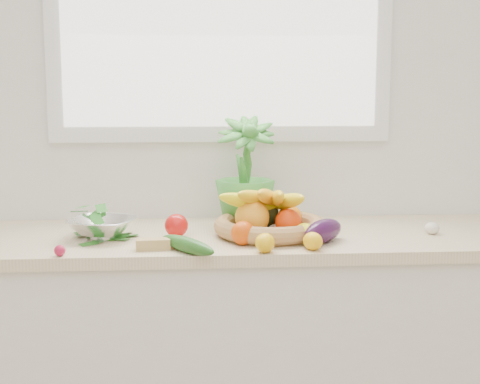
{
  "coord_description": "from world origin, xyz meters",
  "views": [
    {
      "loc": [
        -0.11,
        -0.33,
        1.4
      ],
      "look_at": [
        0.05,
        1.93,
        1.05
      ],
      "focal_mm": 50.0,
      "sensor_mm": 36.0,
      "label": 1
    }
  ],
  "objects": [
    {
      "name": "back_wall",
      "position": [
        0.0,
        2.25,
        1.35
      ],
      "size": [
        4.5,
        0.02,
        2.7
      ],
      "primitive_type": "cube",
      "color": "white",
      "rests_on": "ground"
    },
    {
      "name": "counter_cabinet",
      "position": [
        0.0,
        1.95,
        0.43
      ],
      "size": [
        2.2,
        0.58,
        0.86
      ],
      "primitive_type": "cube",
      "color": "silver",
      "rests_on": "ground"
    },
    {
      "name": "countertop",
      "position": [
        0.0,
        1.95,
        0.88
      ],
      "size": [
        2.24,
        0.62,
        0.04
      ],
      "primitive_type": "cube",
      "color": "beige",
      "rests_on": "counter_cabinet"
    },
    {
      "name": "orange_loose",
      "position": [
        0.05,
        1.78,
        0.94
      ],
      "size": [
        0.09,
        0.09,
        0.08
      ],
      "primitive_type": "sphere",
      "rotation": [
        0.0,
        0.0,
        0.09
      ],
      "color": "#D74506",
      "rests_on": "countertop"
    },
    {
      "name": "lemon_a",
      "position": [
        0.26,
        1.69,
        0.93
      ],
      "size": [
        0.08,
        0.09,
        0.06
      ],
      "primitive_type": "ellipsoid",
      "rotation": [
        0.0,
        0.0,
        0.47
      ],
      "color": "#FCB40D",
      "rests_on": "countertop"
    },
    {
      "name": "lemon_b",
      "position": [
        0.11,
        1.67,
        0.93
      ],
      "size": [
        0.08,
        0.09,
        0.06
      ],
      "primitive_type": "ellipsoid",
      "rotation": [
        0.0,
        0.0,
        -0.23
      ],
      "color": "#F5B30D",
      "rests_on": "countertop"
    },
    {
      "name": "lemon_c",
      "position": [
        0.25,
        1.78,
        0.93
      ],
      "size": [
        0.09,
        0.1,
        0.07
      ],
      "primitive_type": "ellipsoid",
      "rotation": [
        0.0,
        0.0,
        0.23
      ],
      "color": "#FDF10D",
      "rests_on": "countertop"
    },
    {
      "name": "apple",
      "position": [
        -0.17,
        1.91,
        0.94
      ],
      "size": [
        0.09,
        0.09,
        0.08
      ],
      "primitive_type": "sphere",
      "rotation": [
        0.0,
        0.0,
        -0.1
      ],
      "color": "red",
      "rests_on": "countertop"
    },
    {
      "name": "ginger",
      "position": [
        -0.24,
        1.73,
        0.92
      ],
      "size": [
        0.11,
        0.05,
        0.03
      ],
      "primitive_type": "cube",
      "rotation": [
        0.0,
        0.0,
        0.08
      ],
      "color": "tan",
      "rests_on": "countertop"
    },
    {
      "name": "garlic_a",
      "position": [
        0.72,
        1.89,
        0.92
      ],
      "size": [
        0.05,
        0.05,
        0.04
      ],
      "primitive_type": "ellipsoid",
      "rotation": [
        0.0,
        0.0,
        -0.1
      ],
      "color": "white",
      "rests_on": "countertop"
    },
    {
      "name": "garlic_b",
      "position": [
        0.36,
        1.97,
        0.92
      ],
      "size": [
        0.06,
        0.06,
        0.04
      ],
      "primitive_type": "ellipsoid",
      "rotation": [
        0.0,
        0.0,
        -0.39
      ],
      "color": "silver",
      "rests_on": "countertop"
    },
    {
      "name": "garlic_c",
      "position": [
        0.17,
        1.9,
        0.92
      ],
      "size": [
        0.07,
        0.07,
        0.04
      ],
      "primitive_type": "ellipsoid",
      "rotation": [
        0.0,
        0.0,
        -0.41
      ],
      "color": "silver",
      "rests_on": "countertop"
    },
    {
      "name": "eggplant",
      "position": [
        0.31,
        1.79,
        0.94
      ],
      "size": [
        0.19,
        0.19,
        0.08
      ],
      "primitive_type": "ellipsoid",
      "rotation": [
        0.0,
        0.0,
        -0.75
      ],
      "color": "#2E0D32",
      "rests_on": "countertop"
    },
    {
      "name": "cucumber",
      "position": [
        -0.13,
        1.69,
        0.92
      ],
      "size": [
        0.2,
        0.24,
        0.05
      ],
      "primitive_type": "ellipsoid",
      "rotation": [
        0.0,
        0.0,
        0.64
      ],
      "color": "#225418",
      "rests_on": "countertop"
    },
    {
      "name": "radish",
      "position": [
        -0.52,
        1.67,
        0.92
      ],
      "size": [
        0.04,
        0.04,
        0.03
      ],
      "primitive_type": "sphere",
      "rotation": [
        0.0,
        0.0,
        -0.04
      ],
      "color": "#B4163C",
      "rests_on": "countertop"
    },
    {
      "name": "potted_herb",
      "position": [
        0.08,
        2.05,
        1.11
      ],
      "size": [
        0.22,
        0.22,
        0.38
      ],
      "primitive_type": "imported",
      "rotation": [
        0.0,
        0.0,
        -0.01
      ],
      "color": "#3D8D33",
      "rests_on": "countertop"
    },
    {
      "name": "fruit_basket",
      "position": [
        0.15,
        1.91,
        0.95
      ],
      "size": [
        0.5,
        0.5,
        0.19
      ],
      "color": "tan",
      "rests_on": "countertop"
    },
    {
      "name": "colander_with_spinach",
      "position": [
        -0.42,
        1.9,
        0.96
      ],
      "size": [
        0.27,
        0.27,
        0.12
      ],
      "color": "white",
      "rests_on": "countertop"
    }
  ]
}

